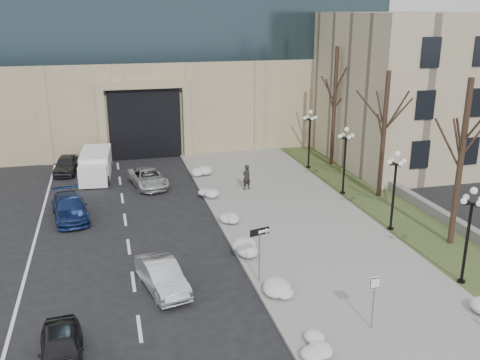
% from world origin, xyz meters
% --- Properties ---
extents(sidewalk, '(9.00, 40.00, 0.12)m').
position_xyz_m(sidewalk, '(3.50, 14.00, 0.06)').
color(sidewalk, gray).
rests_on(sidewalk, ground).
extents(curb, '(0.30, 40.00, 0.14)m').
position_xyz_m(curb, '(-1.00, 14.00, 0.07)').
color(curb, gray).
rests_on(curb, ground).
extents(grass_strip, '(4.00, 40.00, 0.10)m').
position_xyz_m(grass_strip, '(10.00, 14.00, 0.05)').
color(grass_strip, '#3B4824').
rests_on(grass_strip, ground).
extents(stone_wall, '(0.50, 30.00, 0.70)m').
position_xyz_m(stone_wall, '(12.00, 16.00, 0.35)').
color(stone_wall, gray).
rests_on(stone_wall, ground).
extents(classical_building, '(22.00, 18.12, 12.00)m').
position_xyz_m(classical_building, '(22.00, 27.98, 6.00)').
color(classical_building, tan).
rests_on(classical_building, ground).
extents(car_a, '(1.76, 3.87, 1.29)m').
position_xyz_m(car_a, '(-9.35, 4.40, 0.64)').
color(car_a, black).
rests_on(car_a, ground).
extents(car_b, '(2.30, 4.32, 1.35)m').
position_xyz_m(car_b, '(-5.24, 8.94, 0.68)').
color(car_b, '#B9BBC1').
rests_on(car_b, ground).
extents(car_c, '(2.63, 5.02, 1.39)m').
position_xyz_m(car_c, '(-9.71, 19.06, 0.69)').
color(car_c, navy).
rests_on(car_c, ground).
extents(car_d, '(2.91, 4.91, 1.28)m').
position_xyz_m(car_d, '(-4.54, 24.17, 0.64)').
color(car_d, silver).
rests_on(car_d, ground).
extents(car_e, '(2.12, 4.23, 1.38)m').
position_xyz_m(car_e, '(-10.42, 29.06, 0.69)').
color(car_e, '#2A2B2F').
rests_on(car_e, ground).
extents(pedestrian, '(0.77, 0.64, 1.80)m').
position_xyz_m(pedestrian, '(2.06, 21.42, 1.02)').
color(pedestrian, black).
rests_on(pedestrian, sidewalk).
extents(box_truck, '(2.50, 6.11, 1.90)m').
position_xyz_m(box_truck, '(-8.18, 27.37, 0.92)').
color(box_truck, white).
rests_on(box_truck, ground).
extents(one_way_sign, '(1.05, 0.39, 2.79)m').
position_xyz_m(one_way_sign, '(-0.65, 8.39, 2.31)').
color(one_way_sign, slate).
rests_on(one_way_sign, ground).
extents(keep_sign, '(0.51, 0.07, 2.38)m').
position_xyz_m(keep_sign, '(2.44, 3.59, 1.75)').
color(keep_sign, slate).
rests_on(keep_sign, ground).
extents(snow_clump_b, '(1.10, 1.60, 0.36)m').
position_xyz_m(snow_clump_b, '(-0.43, 2.81, 0.30)').
color(snow_clump_b, silver).
rests_on(snow_clump_b, sidewalk).
extents(snow_clump_c, '(1.10, 1.60, 0.36)m').
position_xyz_m(snow_clump_c, '(-0.34, 7.28, 0.30)').
color(snow_clump_c, silver).
rests_on(snow_clump_c, sidewalk).
extents(snow_clump_d, '(1.10, 1.60, 0.36)m').
position_xyz_m(snow_clump_d, '(-0.85, 11.57, 0.30)').
color(snow_clump_d, silver).
rests_on(snow_clump_d, sidewalk).
extents(snow_clump_e, '(1.10, 1.60, 0.36)m').
position_xyz_m(snow_clump_e, '(-0.42, 16.14, 0.30)').
color(snow_clump_e, silver).
rests_on(snow_clump_e, sidewalk).
extents(snow_clump_f, '(1.10, 1.60, 0.36)m').
position_xyz_m(snow_clump_f, '(-0.65, 20.57, 0.30)').
color(snow_clump_f, silver).
rests_on(snow_clump_f, sidewalk).
extents(snow_clump_g, '(1.10, 1.60, 0.36)m').
position_xyz_m(snow_clump_g, '(-0.45, 25.33, 0.30)').
color(snow_clump_g, silver).
rests_on(snow_clump_g, sidewalk).
extents(lamppost_a, '(1.18, 1.18, 4.76)m').
position_xyz_m(lamppost_a, '(8.30, 6.00, 3.07)').
color(lamppost_a, black).
rests_on(lamppost_a, ground).
extents(lamppost_b, '(1.18, 1.18, 4.76)m').
position_xyz_m(lamppost_b, '(8.30, 12.50, 3.07)').
color(lamppost_b, black).
rests_on(lamppost_b, ground).
extents(lamppost_c, '(1.18, 1.18, 4.76)m').
position_xyz_m(lamppost_c, '(8.30, 19.00, 3.07)').
color(lamppost_c, black).
rests_on(lamppost_c, ground).
extents(lamppost_d, '(1.18, 1.18, 4.76)m').
position_xyz_m(lamppost_d, '(8.30, 25.50, 3.07)').
color(lamppost_d, black).
rests_on(lamppost_d, ground).
extents(tree_near, '(3.20, 3.20, 9.00)m').
position_xyz_m(tree_near, '(10.50, 10.00, 5.83)').
color(tree_near, black).
rests_on(tree_near, ground).
extents(tree_mid, '(3.20, 3.20, 8.50)m').
position_xyz_m(tree_mid, '(10.50, 18.00, 5.50)').
color(tree_mid, black).
rests_on(tree_mid, ground).
extents(tree_far, '(3.20, 3.20, 9.50)m').
position_xyz_m(tree_far, '(10.50, 26.00, 6.15)').
color(tree_far, black).
rests_on(tree_far, ground).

